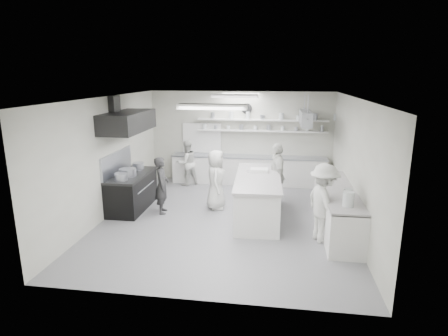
# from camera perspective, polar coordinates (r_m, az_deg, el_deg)

# --- Properties ---
(floor) EXTENTS (6.00, 7.00, 0.02)m
(floor) POSITION_cam_1_polar(r_m,az_deg,el_deg) (9.41, 0.25, -7.87)
(floor) COLOR gray
(floor) RESTS_ON ground
(ceiling) EXTENTS (6.00, 7.00, 0.02)m
(ceiling) POSITION_cam_1_polar(r_m,az_deg,el_deg) (8.74, 0.27, 10.81)
(ceiling) COLOR white
(ceiling) RESTS_ON wall_back
(wall_back) EXTENTS (6.00, 0.04, 3.00)m
(wall_back) POSITION_cam_1_polar(r_m,az_deg,el_deg) (12.37, 2.54, 4.73)
(wall_back) COLOR beige
(wall_back) RESTS_ON floor
(wall_front) EXTENTS (6.00, 0.04, 3.00)m
(wall_front) POSITION_cam_1_polar(r_m,az_deg,el_deg) (5.66, -4.77, -6.80)
(wall_front) COLOR beige
(wall_front) RESTS_ON floor
(wall_left) EXTENTS (0.04, 7.00, 3.00)m
(wall_left) POSITION_cam_1_polar(r_m,az_deg,el_deg) (9.83, -17.34, 1.64)
(wall_left) COLOR beige
(wall_left) RESTS_ON floor
(wall_right) EXTENTS (0.04, 7.00, 3.00)m
(wall_right) POSITION_cam_1_polar(r_m,az_deg,el_deg) (9.05, 19.42, 0.44)
(wall_right) COLOR beige
(wall_right) RESTS_ON floor
(stove) EXTENTS (0.80, 1.80, 0.90)m
(stove) POSITION_cam_1_polar(r_m,az_deg,el_deg) (10.28, -13.95, -3.65)
(stove) COLOR black
(stove) RESTS_ON floor
(exhaust_hood) EXTENTS (0.85, 2.00, 0.50)m
(exhaust_hood) POSITION_cam_1_polar(r_m,az_deg,el_deg) (9.88, -14.61, 6.90)
(exhaust_hood) COLOR black
(exhaust_hood) RESTS_ON wall_left
(back_counter) EXTENTS (5.00, 0.60, 0.92)m
(back_counter) POSITION_cam_1_polar(r_m,az_deg,el_deg) (12.26, 3.74, -0.33)
(back_counter) COLOR white
(back_counter) RESTS_ON floor
(shelf_lower) EXTENTS (4.20, 0.26, 0.04)m
(shelf_lower) POSITION_cam_1_polar(r_m,az_deg,el_deg) (12.15, 5.80, 5.70)
(shelf_lower) COLOR white
(shelf_lower) RESTS_ON wall_back
(shelf_upper) EXTENTS (4.20, 0.26, 0.04)m
(shelf_upper) POSITION_cam_1_polar(r_m,az_deg,el_deg) (12.10, 5.84, 7.34)
(shelf_upper) COLOR white
(shelf_upper) RESTS_ON wall_back
(pass_through_window) EXTENTS (1.30, 0.04, 1.00)m
(pass_through_window) POSITION_cam_1_polar(r_m,az_deg,el_deg) (12.55, -3.40, 4.63)
(pass_through_window) COLOR black
(pass_through_window) RESTS_ON wall_back
(wall_clock) EXTENTS (0.32, 0.05, 0.32)m
(wall_clock) POSITION_cam_1_polar(r_m,az_deg,el_deg) (12.19, 3.52, 9.09)
(wall_clock) COLOR white
(wall_clock) RESTS_ON wall_back
(right_counter) EXTENTS (0.74, 3.30, 0.94)m
(right_counter) POSITION_cam_1_polar(r_m,az_deg,el_deg) (9.09, 16.95, -6.10)
(right_counter) COLOR white
(right_counter) RESTS_ON floor
(pot_rack) EXTENTS (0.30, 1.60, 0.40)m
(pot_rack) POSITION_cam_1_polar(r_m,az_deg,el_deg) (11.13, 12.38, 7.54)
(pot_rack) COLOR #ACAFBC
(pot_rack) RESTS_ON ceiling
(light_fixture_front) EXTENTS (1.30, 0.25, 0.10)m
(light_fixture_front) POSITION_cam_1_polar(r_m,az_deg,el_deg) (6.97, -1.84, 9.39)
(light_fixture_front) COLOR white
(light_fixture_front) RESTS_ON ceiling
(light_fixture_rear) EXTENTS (1.30, 0.25, 0.10)m
(light_fixture_rear) POSITION_cam_1_polar(r_m,az_deg,el_deg) (10.53, 1.67, 10.99)
(light_fixture_rear) COLOR white
(light_fixture_rear) RESTS_ON ceiling
(prep_island) EXTENTS (1.14, 2.78, 1.01)m
(prep_island) POSITION_cam_1_polar(r_m,az_deg,el_deg) (9.43, 5.18, -4.55)
(prep_island) COLOR white
(prep_island) RESTS_ON floor
(stove_pot) EXTENTS (0.44, 0.44, 0.24)m
(stove_pot) POSITION_cam_1_polar(r_m,az_deg,el_deg) (9.96, -14.55, -0.78)
(stove_pot) COLOR #ACAFBC
(stove_pot) RESTS_ON stove
(cook_stove) EXTENTS (0.47, 0.61, 1.49)m
(cook_stove) POSITION_cam_1_polar(r_m,az_deg,el_deg) (9.72, -9.52, -2.64)
(cook_stove) COLOR #2C2C2C
(cook_stove) RESTS_ON floor
(cook_back) EXTENTS (0.91, 0.90, 1.49)m
(cook_back) POSITION_cam_1_polar(r_m,az_deg,el_deg) (12.10, -5.73, 0.80)
(cook_back) COLOR silver
(cook_back) RESTS_ON floor
(cook_island_left) EXTENTS (0.59, 0.83, 1.60)m
(cook_island_left) POSITION_cam_1_polar(r_m,az_deg,el_deg) (9.89, -1.25, -1.80)
(cook_island_left) COLOR silver
(cook_island_left) RESTS_ON floor
(cook_island_right) EXTENTS (0.59, 1.09, 1.77)m
(cook_island_right) POSITION_cam_1_polar(r_m,az_deg,el_deg) (10.07, 8.09, -1.16)
(cook_island_right) COLOR silver
(cook_island_right) RESTS_ON floor
(cook_right) EXTENTS (1.00, 1.27, 1.72)m
(cook_right) POSITION_cam_1_polar(r_m,az_deg,el_deg) (8.21, 15.04, -5.24)
(cook_right) COLOR silver
(cook_right) RESTS_ON floor
(bowl_island_a) EXTENTS (0.31, 0.31, 0.06)m
(bowl_island_a) POSITION_cam_1_polar(r_m,az_deg,el_deg) (9.73, 4.27, -0.66)
(bowl_island_a) COLOR #ACAFBC
(bowl_island_a) RESTS_ON prep_island
(bowl_island_b) EXTENTS (0.22, 0.22, 0.06)m
(bowl_island_b) POSITION_cam_1_polar(r_m,az_deg,el_deg) (9.78, 5.54, -0.61)
(bowl_island_b) COLOR white
(bowl_island_b) RESTS_ON prep_island
(bowl_right) EXTENTS (0.27, 0.27, 0.05)m
(bowl_right) POSITION_cam_1_polar(r_m,az_deg,el_deg) (9.65, 15.68, -1.72)
(bowl_right) COLOR white
(bowl_right) RESTS_ON right_counter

